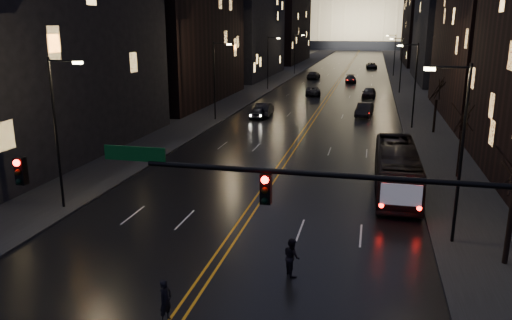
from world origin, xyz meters
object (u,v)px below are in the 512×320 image
Objects in this scene: receding_car_a at (364,110)px; bus at (396,169)px; oncoming_car_b at (264,109)px; pedestrian_a at (166,301)px; pedestrian_b at (292,257)px; oncoming_car_a at (259,112)px; traffic_signal at (341,209)px.

bus is at bearing -78.16° from receding_car_a.
pedestrian_a is at bearing 94.51° from oncoming_car_b.
pedestrian_b reaches higher than pedestrian_a.
oncoming_car_a is (-14.78, 24.62, -0.81)m from bus.
pedestrian_b is (-4.87, -12.88, -0.68)m from bus.
pedestrian_a is (-6.25, 0.40, -4.27)m from traffic_signal.
pedestrian_a is at bearing -117.23° from bus.
pedestrian_a is (-6.21, -46.47, 0.03)m from receding_car_a.
oncoming_car_a is at bearing 22.38° from pedestrian_a.
oncoming_car_b is at bearing -18.26° from pedestrian_b.
receding_car_a is (11.97, 2.56, -0.03)m from oncoming_car_b.
traffic_signal is 10.39× the size of pedestrian_a.
bus is at bearing 81.75° from traffic_signal.
receding_car_a is 41.93m from pedestrian_b.
traffic_signal is 1.56× the size of bus.
pedestrian_a reaches higher than oncoming_car_b.
oncoming_car_a is (-12.18, 42.51, -4.37)m from traffic_signal.
bus is 30.21m from oncoming_car_b.
bus reaches higher than oncoming_car_a.
traffic_signal is 4.04× the size of oncoming_car_a.
receding_car_a reaches higher than oncoming_car_a.
traffic_signal is 10.06× the size of pedestrian_b.
oncoming_car_a is 2.57× the size of pedestrian_a.
pedestrian_b is (3.98, 4.60, 0.03)m from pedestrian_a.
oncoming_car_b is 12.24m from receding_car_a.
pedestrian_a is at bearing -90.97° from receding_car_a.
pedestrian_b is (9.90, -37.50, 0.13)m from oncoming_car_a.
pedestrian_b reaches higher than oncoming_car_b.
traffic_signal is at bearing 108.42° from oncoming_car_a.
traffic_signal is 6.95m from pedestrian_b.
oncoming_car_b is 1.03× the size of receding_car_a.
traffic_signal is 3.44× the size of oncoming_car_b.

